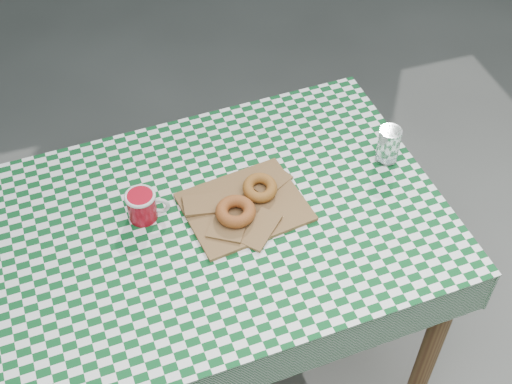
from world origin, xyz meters
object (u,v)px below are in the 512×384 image
at_px(paper_bag, 245,206).
at_px(coffee_mug, 142,206).
at_px(table, 216,301).
at_px(drinking_glass, 388,145).

bearing_deg(paper_bag, coffee_mug, 168.58).
xyz_separation_m(table, coffee_mug, (-0.17, 0.07, 0.42)).
relative_size(paper_bag, coffee_mug, 2.06).
bearing_deg(table, coffee_mug, 152.96).
height_order(coffee_mug, drinking_glass, drinking_glass).
distance_m(coffee_mug, drinking_glass, 0.72).
xyz_separation_m(paper_bag, coffee_mug, (-0.27, 0.05, 0.03)).
distance_m(table, coffee_mug, 0.46).
height_order(table, paper_bag, paper_bag).
bearing_deg(table, drinking_glass, 4.49).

